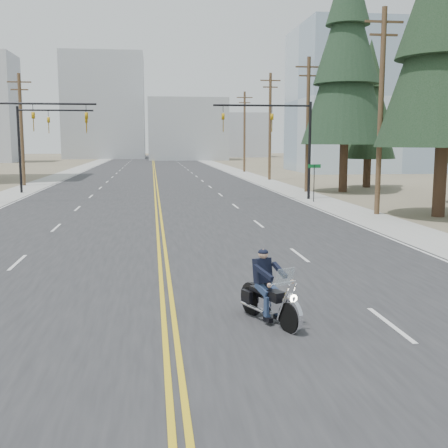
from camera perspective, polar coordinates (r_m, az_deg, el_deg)
name	(u,v)px	position (r m, az deg, el deg)	size (l,w,h in m)	color
ground_plane	(179,427)	(8.77, -4.55, -19.90)	(400.00, 400.00, 0.00)	#776D56
road	(154,172)	(77.84, -7.08, 5.22)	(20.00, 200.00, 0.01)	#303033
sidewalk_left	(68,173)	(78.63, -15.53, 5.01)	(3.00, 200.00, 0.01)	#A5A5A0
sidewalk_right	(237,172)	(78.73, 1.35, 5.31)	(3.00, 200.00, 0.01)	#A5A5A0
traffic_mast_left	(22,130)	(40.66, -19.83, 8.96)	(7.10, 0.26, 7.00)	black
traffic_mast_right	(282,131)	(40.81, 5.96, 9.40)	(7.10, 0.26, 7.00)	black
traffic_mast_far	(40,133)	(48.57, -18.18, 8.78)	(6.10, 0.26, 7.00)	black
street_sign	(314,176)	(39.40, 9.15, 4.82)	(0.90, 0.06, 2.62)	black
utility_pole_b	(381,109)	(33.35, 15.64, 11.19)	(2.20, 0.30, 11.50)	brown
utility_pole_c	(308,123)	(47.52, 8.50, 10.15)	(2.20, 0.30, 11.00)	brown
utility_pole_d	(270,125)	(62.09, 4.69, 10.00)	(2.20, 0.30, 11.50)	brown
utility_pole_e	(244,130)	(78.79, 2.09, 9.48)	(2.20, 0.30, 11.00)	brown
utility_pole_left	(21,128)	(57.05, -19.89, 9.18)	(2.20, 0.30, 10.50)	brown
glass_building	(380,100)	(84.38, 15.59, 12.01)	(24.00, 16.00, 20.00)	#9EB5CC
haze_bldg_b	(187,130)	(133.02, -3.77, 9.54)	(18.00, 14.00, 14.00)	#ADB2B7
haze_bldg_c	(341,119)	(124.54, 11.79, 10.39)	(16.00, 12.00, 18.00)	#B7BCC6
haze_bldg_d	(104,107)	(148.45, -12.05, 11.57)	(20.00, 15.00, 26.00)	#ADB2B7
haze_bldg_e	(242,135)	(159.76, 1.84, 8.99)	(14.00, 14.00, 12.00)	#B7BCC6
motorcyclist	(270,288)	(12.96, 4.69, -6.45)	(0.93, 2.17, 1.70)	black
conifer_tall	(347,52)	(48.49, 12.38, 16.70)	(7.12, 7.12, 19.78)	#382619
conifer_far	(369,103)	(53.52, 14.56, 11.77)	(4.95, 4.95, 13.25)	#382619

